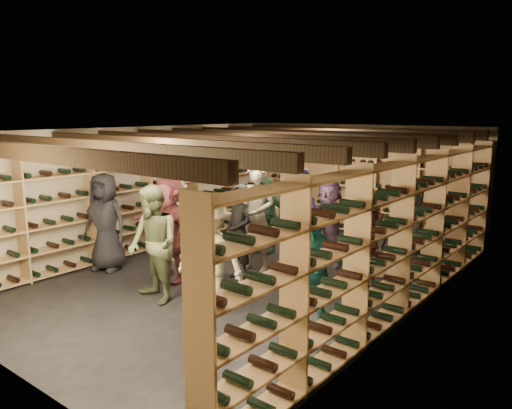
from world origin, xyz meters
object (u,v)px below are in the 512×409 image
Objects in this scene: crate_stack_right at (312,248)px; person_10 at (267,214)px; person_9 at (173,217)px; person_11 at (329,222)px; person_8 at (365,236)px; crate_loose at (381,269)px; person_3 at (211,257)px; person_1 at (239,232)px; person_5 at (170,228)px; person_7 at (257,218)px; person_6 at (298,217)px; crate_stack_left at (277,223)px; person_0 at (105,222)px; person_4 at (311,272)px; person_2 at (153,244)px; person_12 at (409,232)px.

person_10 is (-1.02, -0.00, 0.48)m from crate_stack_right.
person_11 is (2.43, 1.45, -0.01)m from person_9.
person_8 is at bearing -21.50° from crate_stack_right.
person_9 is at bearing -150.48° from person_8.
person_3 is (-1.14, -2.92, 0.69)m from crate_loose.
person_1 reaches higher than crate_stack_right.
person_3 is 0.91× the size of person_5.
person_8 is 2.35m from person_10.
person_10 is (-0.55, 1.02, -0.18)m from person_7.
person_1 is (-0.40, -1.57, 0.53)m from crate_stack_right.
crate_loose is 0.29× the size of person_6.
person_5 is at bearing -137.62° from crate_loose.
person_9 is (-0.60, -2.40, 0.44)m from crate_stack_left.
person_0 is 4.06m from person_4.
person_1 is at bearing 91.66° from person_2.
person_7 reaches higher than person_8.
person_5 reaches higher than person_10.
person_11 is (-0.97, -0.10, 0.69)m from crate_loose.
person_11 is at bearing 24.72° from person_0.
person_9 is at bearing -171.46° from person_7.
crate_stack_right is at bearing 179.03° from person_11.
person_0 reaches higher than person_8.
person_0 is 1.08× the size of person_3.
person_0 is 1.08× the size of person_8.
person_0 is 1.07× the size of person_1.
crate_stack_left is 3.44m from person_12.
person_1 is at bearing 8.30° from person_0.
person_8 is (-0.03, -0.60, 0.69)m from crate_loose.
person_11 reaches higher than person_10.
crate_stack_right is at bearing -32.64° from crate_stack_left.
person_6 reaches higher than person_11.
person_9 reaches higher than crate_loose.
crate_stack_left is 4.64m from person_4.
person_6 is 0.78m from person_7.
person_2 is (1.79, -0.46, 0.01)m from person_0.
person_2 reaches higher than crate_stack_right.
crate_stack_right is at bearing 2.04° from person_10.
person_7 is at bearing -171.79° from person_12.
person_6 reaches higher than person_3.
crate_stack_right is at bearing 163.72° from person_12.
person_9 is at bearing 144.30° from person_2.
person_7 is at bearing -62.74° from crate_stack_left.
person_0 reaches higher than person_12.
person_1 is at bearing -66.62° from crate_stack_left.
person_9 is 1.02× the size of person_11.
crate_stack_left is at bearing 56.36° from person_0.
person_12 reaches higher than person_9.
person_8 is 3.49m from person_9.
person_12 is at bearing 46.30° from person_5.
crate_stack_left is at bearing 125.52° from person_1.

